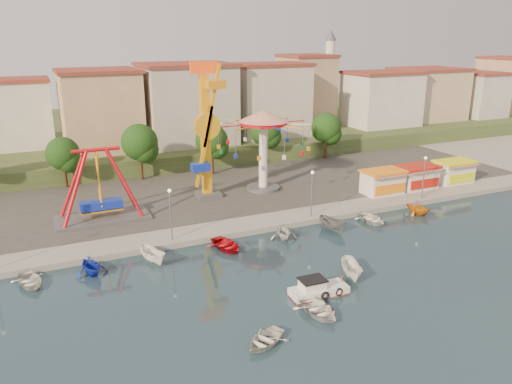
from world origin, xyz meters
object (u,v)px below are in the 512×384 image
kamikaze_tower (207,134)px  skiff (352,270)px  cabin_motorboat (317,290)px  rowboat_a (319,309)px  wave_swinger (263,132)px  pirate_ship_ride (99,186)px

kamikaze_tower → skiff: kamikaze_tower is taller
cabin_motorboat → rowboat_a: size_ratio=1.19×
kamikaze_tower → skiff: (4.23, -24.86, -7.86)m
cabin_motorboat → rowboat_a: bearing=-116.9°
rowboat_a → kamikaze_tower: bearing=82.9°
skiff → kamikaze_tower: bearing=120.2°
cabin_motorboat → skiff: bearing=20.5°
kamikaze_tower → rowboat_a: (-1.45, -28.73, -8.18)m
wave_swinger → rowboat_a: bearing=-107.4°
rowboat_a → skiff: bearing=30.1°
pirate_ship_ride → rowboat_a: pirate_ship_ride is taller
pirate_ship_ride → rowboat_a: bearing=-65.5°
wave_swinger → skiff: wave_swinger is taller
wave_swinger → skiff: (-3.28, -24.79, -7.45)m
wave_swinger → cabin_motorboat: wave_swinger is taller
cabin_motorboat → rowboat_a: cabin_motorboat is taller
pirate_ship_ride → kamikaze_tower: size_ratio=0.61×
wave_swinger → cabin_motorboat: (-7.56, -26.18, -7.75)m
rowboat_a → skiff: 6.89m
pirate_ship_ride → cabin_motorboat: 27.44m
skiff → rowboat_a: bearing=-125.2°
pirate_ship_ride → rowboat_a: (11.93, -26.14, -3.97)m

